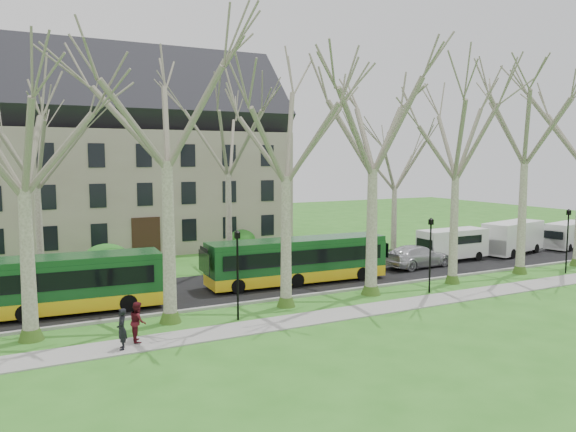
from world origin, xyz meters
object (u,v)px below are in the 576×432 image
object	(u,v)px
sedan	(418,256)
van_a	(452,245)
pedestrian_b	(138,322)
bus_lead	(38,286)
van_b	(513,238)
pedestrian_a	(122,329)
van_c	(568,235)
bus_follow	(298,260)

from	to	relation	value
sedan	van_a	world-z (taller)	van_a
van_a	sedan	bearing A→B (deg)	-169.33
pedestrian_b	van_a	bearing A→B (deg)	-65.87
bus_lead	van_b	distance (m)	35.27
bus_lead	pedestrian_a	world-z (taller)	bus_lead
sedan	van_c	distance (m)	17.02
bus_lead	van_c	xyz separation A→B (m)	(41.80, 1.57, -0.37)
sedan	bus_lead	bearing A→B (deg)	86.42
bus_lead	pedestrian_a	distance (m)	7.52
van_b	pedestrian_b	xyz separation A→B (m)	(-31.73, -7.98, -0.45)
bus_follow	van_b	bearing A→B (deg)	5.88
bus_lead	pedestrian_a	bearing A→B (deg)	-65.22
pedestrian_b	pedestrian_a	bearing A→B (deg)	137.69
bus_lead	van_a	world-z (taller)	bus_lead
van_b	van_c	bearing A→B (deg)	-14.39
van_b	pedestrian_b	distance (m)	32.72
van_a	pedestrian_a	bearing A→B (deg)	-161.79
bus_lead	sedan	xyz separation A→B (m)	(24.80, 0.96, -0.70)
sedan	van_c	xyz separation A→B (m)	(17.01, 0.60, 0.33)
bus_follow	pedestrian_a	world-z (taller)	bus_follow
bus_follow	pedestrian_a	distance (m)	14.26
van_a	van_b	bearing A→B (deg)	-0.73
pedestrian_b	van_c	bearing A→B (deg)	-71.88
bus_follow	van_b	size ratio (longest dim) A/B	1.91
bus_lead	pedestrian_b	xyz separation A→B (m)	(3.49, -6.29, -0.63)
sedan	van_b	distance (m)	10.47
pedestrian_a	van_c	bearing A→B (deg)	111.68
van_b	sedan	bearing A→B (deg)	170.67
pedestrian_a	sedan	bearing A→B (deg)	119.13
sedan	van_a	size ratio (longest dim) A/B	0.99
bus_lead	van_b	size ratio (longest dim) A/B	1.98
sedan	van_c	world-z (taller)	van_c
sedan	pedestrian_a	xyz separation A→B (m)	(-22.10, -7.96, 0.06)
bus_follow	pedestrian_a	bearing A→B (deg)	-146.03
bus_lead	van_a	distance (m)	28.87
bus_follow	sedan	distance (m)	9.99
bus_follow	pedestrian_b	xyz separation A→B (m)	(-11.34, -6.75, -0.57)
bus_lead	van_b	bearing A→B (deg)	6.45
sedan	van_c	bearing A→B (deg)	-93.77
bus_lead	sedan	bearing A→B (deg)	5.93
bus_lead	van_b	world-z (taller)	bus_lead
van_b	bus_follow	bearing A→B (deg)	170.14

